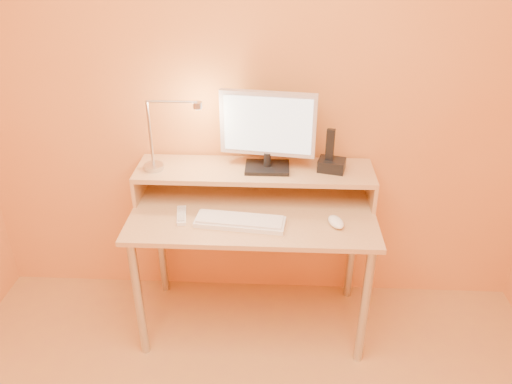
# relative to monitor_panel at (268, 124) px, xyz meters

# --- Properties ---
(wall_back) EXTENTS (3.00, 0.04, 2.50)m
(wall_back) POSITION_rel_monitor_panel_xyz_m (-0.06, 0.16, 0.13)
(wall_back) COLOR #E4924C
(wall_back) RESTS_ON floor
(desk_leg_fl) EXTENTS (0.04, 0.04, 0.69)m
(desk_leg_fl) POSITION_rel_monitor_panel_xyz_m (-0.61, -0.41, -0.77)
(desk_leg_fl) COLOR #B4B4B6
(desk_leg_fl) RESTS_ON floor
(desk_leg_fr) EXTENTS (0.04, 0.04, 0.69)m
(desk_leg_fr) POSITION_rel_monitor_panel_xyz_m (0.49, -0.41, -0.77)
(desk_leg_fr) COLOR #B4B4B6
(desk_leg_fr) RESTS_ON floor
(desk_leg_bl) EXTENTS (0.04, 0.04, 0.69)m
(desk_leg_bl) POSITION_rel_monitor_panel_xyz_m (-0.61, 0.09, -0.77)
(desk_leg_bl) COLOR #B4B4B6
(desk_leg_bl) RESTS_ON floor
(desk_leg_br) EXTENTS (0.04, 0.04, 0.69)m
(desk_leg_br) POSITION_rel_monitor_panel_xyz_m (0.49, 0.09, -0.77)
(desk_leg_br) COLOR #B4B4B6
(desk_leg_br) RESTS_ON floor
(desk_lower) EXTENTS (1.20, 0.60, 0.02)m
(desk_lower) POSITION_rel_monitor_panel_xyz_m (-0.06, -0.16, -0.41)
(desk_lower) COLOR tan
(desk_lower) RESTS_ON floor
(shelf_riser_left) EXTENTS (0.02, 0.30, 0.14)m
(shelf_riser_left) POSITION_rel_monitor_panel_xyz_m (-0.65, -0.01, -0.33)
(shelf_riser_left) COLOR tan
(shelf_riser_left) RESTS_ON desk_lower
(shelf_riser_right) EXTENTS (0.02, 0.30, 0.14)m
(shelf_riser_right) POSITION_rel_monitor_panel_xyz_m (0.53, -0.01, -0.33)
(shelf_riser_right) COLOR tan
(shelf_riser_right) RESTS_ON desk_lower
(desk_shelf) EXTENTS (1.20, 0.30, 0.02)m
(desk_shelf) POSITION_rel_monitor_panel_xyz_m (-0.06, -0.01, -0.25)
(desk_shelf) COLOR tan
(desk_shelf) RESTS_ON desk_lower
(monitor_foot) EXTENTS (0.22, 0.16, 0.02)m
(monitor_foot) POSITION_rel_monitor_panel_xyz_m (0.00, -0.01, -0.23)
(monitor_foot) COLOR black
(monitor_foot) RESTS_ON desk_shelf
(monitor_neck) EXTENTS (0.04, 0.04, 0.07)m
(monitor_neck) POSITION_rel_monitor_panel_xyz_m (0.00, -0.01, -0.19)
(monitor_neck) COLOR black
(monitor_neck) RESTS_ON monitor_foot
(monitor_panel) EXTENTS (0.47, 0.10, 0.32)m
(monitor_panel) POSITION_rel_monitor_panel_xyz_m (0.00, 0.00, 0.00)
(monitor_panel) COLOR silver
(monitor_panel) RESTS_ON monitor_neck
(monitor_back) EXTENTS (0.42, 0.07, 0.27)m
(monitor_back) POSITION_rel_monitor_panel_xyz_m (0.00, 0.02, 0.00)
(monitor_back) COLOR black
(monitor_back) RESTS_ON monitor_panel
(monitor_screen) EXTENTS (0.42, 0.06, 0.28)m
(monitor_screen) POSITION_rel_monitor_panel_xyz_m (0.00, -0.02, 0.00)
(monitor_screen) COLOR #CCE9F7
(monitor_screen) RESTS_ON monitor_panel
(lamp_base) EXTENTS (0.10, 0.10, 0.02)m
(lamp_base) POSITION_rel_monitor_panel_xyz_m (-0.57, -0.04, -0.23)
(lamp_base) COLOR #B4B4B6
(lamp_base) RESTS_ON desk_shelf
(lamp_post) EXTENTS (0.01, 0.01, 0.33)m
(lamp_post) POSITION_rel_monitor_panel_xyz_m (-0.57, -0.04, -0.05)
(lamp_post) COLOR #B4B4B6
(lamp_post) RESTS_ON lamp_base
(lamp_arm) EXTENTS (0.24, 0.01, 0.01)m
(lamp_arm) POSITION_rel_monitor_panel_xyz_m (-0.45, -0.04, 0.12)
(lamp_arm) COLOR #B4B4B6
(lamp_arm) RESTS_ON lamp_post
(lamp_head) EXTENTS (0.04, 0.04, 0.03)m
(lamp_head) POSITION_rel_monitor_panel_xyz_m (-0.33, -0.04, 0.10)
(lamp_head) COLOR #B4B4B6
(lamp_head) RESTS_ON lamp_arm
(lamp_bulb) EXTENTS (0.03, 0.03, 0.00)m
(lamp_bulb) POSITION_rel_monitor_panel_xyz_m (-0.33, -0.04, 0.09)
(lamp_bulb) COLOR #FFEAC6
(lamp_bulb) RESTS_ON lamp_head
(phone_dock) EXTENTS (0.15, 0.13, 0.06)m
(phone_dock) POSITION_rel_monitor_panel_xyz_m (0.32, -0.01, -0.21)
(phone_dock) COLOR black
(phone_dock) RESTS_ON desk_shelf
(phone_handset) EXTENTS (0.04, 0.03, 0.16)m
(phone_handset) POSITION_rel_monitor_panel_xyz_m (0.31, -0.01, -0.10)
(phone_handset) COLOR black
(phone_handset) RESTS_ON phone_dock
(phone_led) EXTENTS (0.01, 0.00, 0.04)m
(phone_led) POSITION_rel_monitor_panel_xyz_m (0.37, -0.06, -0.21)
(phone_led) COLOR blue
(phone_led) RESTS_ON phone_dock
(keyboard) EXTENTS (0.44, 0.18, 0.02)m
(keyboard) POSITION_rel_monitor_panel_xyz_m (-0.12, -0.28, -0.39)
(keyboard) COLOR white
(keyboard) RESTS_ON desk_lower
(mouse) EXTENTS (0.10, 0.13, 0.04)m
(mouse) POSITION_rel_monitor_panel_xyz_m (0.33, -0.27, -0.38)
(mouse) COLOR white
(mouse) RESTS_ON desk_lower
(remote_control) EXTENTS (0.07, 0.17, 0.02)m
(remote_control) POSITION_rel_monitor_panel_xyz_m (-0.41, -0.23, -0.39)
(remote_control) COLOR white
(remote_control) RESTS_ON desk_lower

